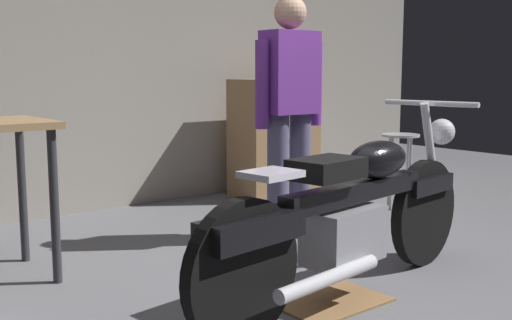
% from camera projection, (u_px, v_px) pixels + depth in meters
% --- Properties ---
extents(ground_plane, '(12.00, 12.00, 0.00)m').
position_uv_depth(ground_plane, '(338.00, 300.00, 3.18)').
color(ground_plane, slate).
extents(back_wall, '(8.00, 0.12, 3.10)m').
position_uv_depth(back_wall, '(94.00, 25.00, 5.11)').
color(back_wall, gray).
rests_on(back_wall, ground_plane).
extents(motorcycle, '(2.18, 0.65, 1.00)m').
position_uv_depth(motorcycle, '(352.00, 212.00, 3.18)').
color(motorcycle, black).
rests_on(motorcycle, ground_plane).
extents(person_standing, '(0.57, 0.23, 1.67)m').
position_uv_depth(person_standing, '(290.00, 107.00, 4.24)').
color(person_standing, '#575374').
rests_on(person_standing, ground_plane).
extents(shop_stool, '(0.32, 0.32, 0.64)m').
position_uv_depth(shop_stool, '(400.00, 151.00, 5.29)').
color(shop_stool, '#B2B2B7').
rests_on(shop_stool, ground_plane).
extents(wooden_dresser, '(0.80, 0.47, 1.10)m').
position_uv_depth(wooden_dresser, '(274.00, 138.00, 5.83)').
color(wooden_dresser, '#99724C').
rests_on(wooden_dresser, ground_plane).
extents(drip_tray, '(0.56, 0.40, 0.01)m').
position_uv_depth(drip_tray, '(330.00, 301.00, 3.15)').
color(drip_tray, olive).
rests_on(drip_tray, ground_plane).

